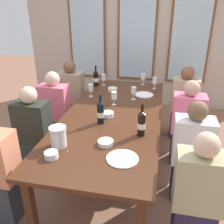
# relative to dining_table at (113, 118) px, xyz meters

# --- Properties ---
(ground_plane) EXTENTS (12.00, 12.00, 0.00)m
(ground_plane) POSITION_rel_dining_table_xyz_m (0.00, 0.00, -0.68)
(ground_plane) COLOR #8E6149
(back_wall_with_windows) EXTENTS (4.30, 0.10, 2.90)m
(back_wall_with_windows) POSITION_rel_dining_table_xyz_m (0.00, 2.22, 0.77)
(back_wall_with_windows) COLOR #C2B1A1
(back_wall_with_windows) RESTS_ON ground
(dining_table) EXTENTS (1.10, 2.57, 0.74)m
(dining_table) POSITION_rel_dining_table_xyz_m (0.00, 0.00, 0.00)
(dining_table) COLOR #472615
(dining_table) RESTS_ON ground
(white_plate_0) EXTENTS (0.26, 0.26, 0.01)m
(white_plate_0) POSITION_rel_dining_table_xyz_m (0.30, 0.70, 0.07)
(white_plate_0) COLOR white
(white_plate_0) RESTS_ON dining_table
(white_plate_1) EXTENTS (0.27, 0.27, 0.01)m
(white_plate_1) POSITION_rel_dining_table_xyz_m (0.26, -0.86, 0.07)
(white_plate_1) COLOR white
(white_plate_1) RESTS_ON dining_table
(metal_pitcher) EXTENTS (0.16, 0.16, 0.19)m
(metal_pitcher) POSITION_rel_dining_table_xyz_m (-0.34, -0.77, 0.16)
(metal_pitcher) COLOR silver
(metal_pitcher) RESTS_ON dining_table
(wine_bottle_0) EXTENTS (0.08, 0.08, 0.31)m
(wine_bottle_0) POSITION_rel_dining_table_xyz_m (-0.46, 0.96, 0.18)
(wine_bottle_0) COLOR black
(wine_bottle_0) RESTS_ON dining_table
(wine_bottle_1) EXTENTS (0.08, 0.08, 0.33)m
(wine_bottle_1) POSITION_rel_dining_table_xyz_m (0.37, -0.42, 0.19)
(wine_bottle_1) COLOR black
(wine_bottle_1) RESTS_ON dining_table
(wine_bottle_2) EXTENTS (0.08, 0.08, 0.32)m
(wine_bottle_2) POSITION_rel_dining_table_xyz_m (-0.08, -0.25, 0.19)
(wine_bottle_2) COLOR black
(wine_bottle_2) RESTS_ON dining_table
(tasting_bowl_0) EXTENTS (0.14, 0.14, 0.04)m
(tasting_bowl_0) POSITION_rel_dining_table_xyz_m (0.07, -0.67, 0.08)
(tasting_bowl_0) COLOR white
(tasting_bowl_0) RESTS_ON dining_table
(tasting_bowl_1) EXTENTS (0.12, 0.12, 0.05)m
(tasting_bowl_1) POSITION_rel_dining_table_xyz_m (-0.33, -0.96, 0.09)
(tasting_bowl_1) COLOR white
(tasting_bowl_1) RESTS_ON dining_table
(tasting_bowl_2) EXTENTS (0.14, 0.14, 0.05)m
(tasting_bowl_2) POSITION_rel_dining_table_xyz_m (-0.16, 0.77, 0.08)
(tasting_bowl_2) COLOR white
(tasting_bowl_2) RESTS_ON dining_table
(tasting_bowl_3) EXTENTS (0.13, 0.13, 0.05)m
(tasting_bowl_3) POSITION_rel_dining_table_xyz_m (-0.04, -0.08, 0.09)
(tasting_bowl_3) COLOR white
(tasting_bowl_3) RESTS_ON dining_table
(wine_glass_0) EXTENTS (0.07, 0.07, 0.17)m
(wine_glass_0) POSITION_rel_dining_table_xyz_m (-0.41, 0.49, 0.18)
(wine_glass_0) COLOR white
(wine_glass_0) RESTS_ON dining_table
(wine_glass_1) EXTENTS (0.07, 0.07, 0.17)m
(wine_glass_1) POSITION_rel_dining_table_xyz_m (-0.04, 0.27, 0.18)
(wine_glass_1) COLOR white
(wine_glass_1) RESTS_ON dining_table
(wine_glass_2) EXTENTS (0.07, 0.07, 0.17)m
(wine_glass_2) POSITION_rel_dining_table_xyz_m (0.24, 1.16, 0.18)
(wine_glass_2) COLOR white
(wine_glass_2) RESTS_ON dining_table
(wine_glass_3) EXTENTS (0.07, 0.07, 0.17)m
(wine_glass_3) POSITION_rel_dining_table_xyz_m (0.42, 1.00, 0.18)
(wine_glass_3) COLOR white
(wine_glass_3) RESTS_ON dining_table
(wine_glass_4) EXTENTS (0.07, 0.07, 0.17)m
(wine_glass_4) POSITION_rel_dining_table_xyz_m (0.17, 0.50, 0.18)
(wine_glass_4) COLOR white
(wine_glass_4) RESTS_ON dining_table
(wine_glass_5) EXTENTS (0.07, 0.07, 0.17)m
(wine_glass_5) POSITION_rel_dining_table_xyz_m (-0.36, 1.00, 0.18)
(wine_glass_5) COLOR white
(wine_glass_5) RESTS_ON dining_table
(seated_person_1) EXTENTS (0.38, 0.24, 1.11)m
(seated_person_1) POSITION_rel_dining_table_xyz_m (0.87, -0.95, -0.15)
(seated_person_1) COLOR #2A213B
(seated_person_1) RESTS_ON ground
(seated_person_2) EXTENTS (0.38, 0.24, 1.11)m
(seated_person_2) POSITION_rel_dining_table_xyz_m (-0.87, 0.94, -0.15)
(seated_person_2) COLOR #2C2E42
(seated_person_2) RESTS_ON ground
(seated_person_3) EXTENTS (0.38, 0.24, 1.11)m
(seated_person_3) POSITION_rel_dining_table_xyz_m (0.87, 0.96, -0.15)
(seated_person_3) COLOR #222B43
(seated_person_3) RESTS_ON ground
(seated_person_4) EXTENTS (0.38, 0.24, 1.11)m
(seated_person_4) POSITION_rel_dining_table_xyz_m (-0.87, 0.31, -0.15)
(seated_person_4) COLOR #302B2D
(seated_person_4) RESTS_ON ground
(seated_person_5) EXTENTS (0.38, 0.24, 1.11)m
(seated_person_5) POSITION_rel_dining_table_xyz_m (0.87, 0.29, -0.15)
(seated_person_5) COLOR #2B2B42
(seated_person_5) RESTS_ON ground
(seated_person_6) EXTENTS (0.38, 0.24, 1.11)m
(seated_person_6) POSITION_rel_dining_table_xyz_m (-0.87, -0.30, -0.15)
(seated_person_6) COLOR #2A393A
(seated_person_6) RESTS_ON ground
(seated_person_7) EXTENTS (0.38, 0.24, 1.11)m
(seated_person_7) POSITION_rel_dining_table_xyz_m (0.87, -0.36, -0.15)
(seated_person_7) COLOR #222540
(seated_person_7) RESTS_ON ground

